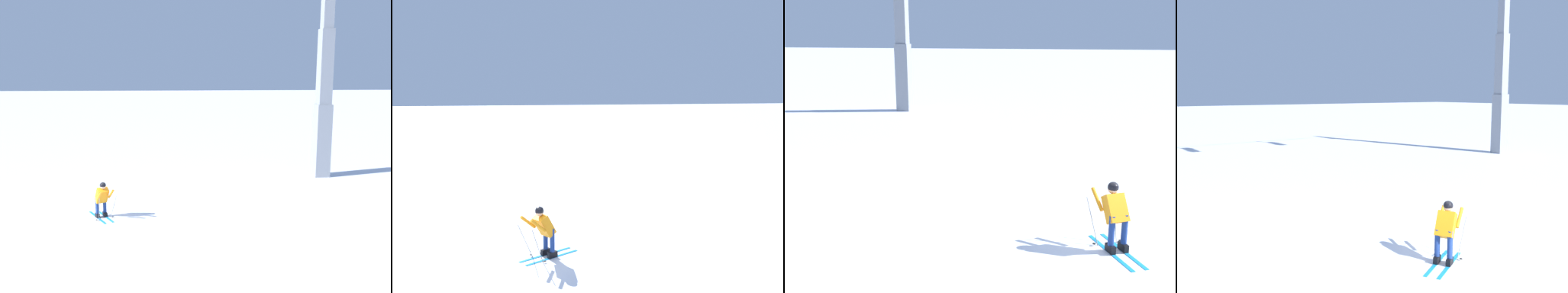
% 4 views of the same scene
% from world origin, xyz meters
% --- Properties ---
extents(ground_plane, '(260.00, 260.00, 0.00)m').
position_xyz_m(ground_plane, '(0.00, 0.00, 0.00)').
color(ground_plane, white).
extents(skier_carving_main, '(1.72, 1.24, 1.58)m').
position_xyz_m(skier_carving_main, '(-0.51, -0.06, 0.83)').
color(skier_carving_main, '#198CCC').
rests_on(skier_carving_main, ground_plane).
extents(lift_tower_near, '(0.80, 2.46, 12.28)m').
position_xyz_m(lift_tower_near, '(-6.67, 10.92, 5.07)').
color(lift_tower_near, gray).
rests_on(lift_tower_near, ground_plane).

